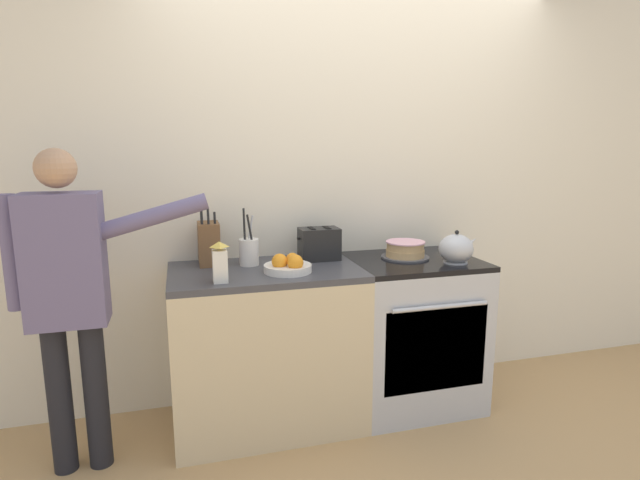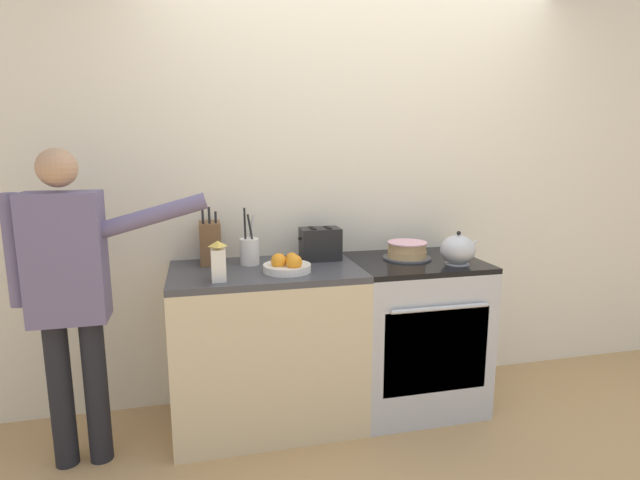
{
  "view_description": "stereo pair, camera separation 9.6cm",
  "coord_description": "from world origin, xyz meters",
  "views": [
    {
      "loc": [
        -1.05,
        -2.3,
        1.56
      ],
      "look_at": [
        -0.33,
        0.28,
        1.05
      ],
      "focal_mm": 28.0,
      "sensor_mm": 36.0,
      "label": 1
    },
    {
      "loc": [
        -0.96,
        -2.32,
        1.56
      ],
      "look_at": [
        -0.33,
        0.28,
        1.05
      ],
      "focal_mm": 28.0,
      "sensor_mm": 36.0,
      "label": 2
    }
  ],
  "objects": [
    {
      "name": "person_baker",
      "position": [
        -1.57,
        0.14,
        0.92
      ],
      "size": [
        0.9,
        0.2,
        1.55
      ],
      "rotation": [
        0.0,
        0.0,
        0.01
      ],
      "color": "black",
      "rests_on": "ground_plane"
    },
    {
      "name": "counter_cabinet",
      "position": [
        -0.63,
        0.31,
        0.45
      ],
      "size": [
        1.03,
        0.63,
        0.9
      ],
      "color": "beige",
      "rests_on": "ground_plane"
    },
    {
      "name": "knife_block",
      "position": [
        -0.91,
        0.5,
        1.02
      ],
      "size": [
        0.12,
        0.18,
        0.33
      ],
      "color": "brown",
      "rests_on": "counter_cabinet"
    },
    {
      "name": "fruit_bowl",
      "position": [
        -0.52,
        0.21,
        0.93
      ],
      "size": [
        0.25,
        0.25,
        0.11
      ],
      "color": "silver",
      "rests_on": "counter_cabinet"
    },
    {
      "name": "toaster",
      "position": [
        -0.29,
        0.45,
        0.99
      ],
      "size": [
        0.25,
        0.15,
        0.19
      ],
      "color": "black",
      "rests_on": "counter_cabinet"
    },
    {
      "name": "utensil_crock",
      "position": [
        -0.7,
        0.43,
        0.98
      ],
      "size": [
        0.11,
        0.11,
        0.32
      ],
      "color": "silver",
      "rests_on": "counter_cabinet"
    },
    {
      "name": "milk_carton",
      "position": [
        -0.88,
        0.11,
        1.0
      ],
      "size": [
        0.07,
        0.07,
        0.2
      ],
      "color": "white",
      "rests_on": "counter_cabinet"
    },
    {
      "name": "wall_back",
      "position": [
        0.0,
        0.65,
        1.3
      ],
      "size": [
        8.0,
        0.04,
        2.6
      ],
      "color": "silver",
      "rests_on": "ground_plane"
    },
    {
      "name": "ground_plane",
      "position": [
        0.0,
        0.0,
        0.0
      ],
      "size": [
        16.0,
        16.0,
        0.0
      ],
      "primitive_type": "plane",
      "color": "tan"
    },
    {
      "name": "stove_range",
      "position": [
        0.26,
        0.31,
        0.45
      ],
      "size": [
        0.74,
        0.66,
        0.9
      ],
      "color": "#B7BABF",
      "rests_on": "ground_plane"
    },
    {
      "name": "tea_kettle",
      "position": [
        0.44,
        0.16,
        0.98
      ],
      "size": [
        0.24,
        0.19,
        0.19
      ],
      "color": "#B7BABF",
      "rests_on": "stove_range"
    },
    {
      "name": "layer_cake",
      "position": [
        0.22,
        0.35,
        0.95
      ],
      "size": [
        0.28,
        0.28,
        0.1
      ],
      "color": "#4C4C51",
      "rests_on": "stove_range"
    }
  ]
}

